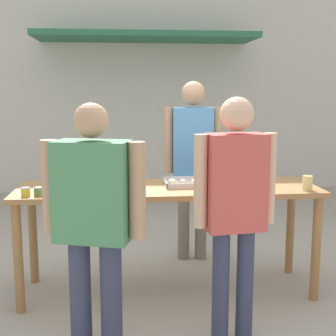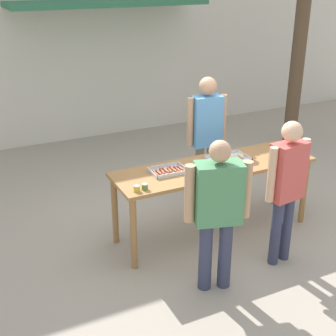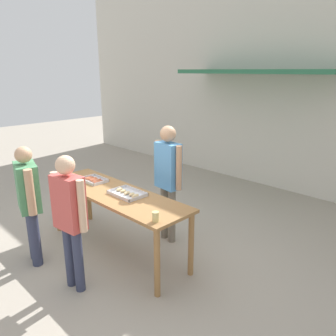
# 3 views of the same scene
# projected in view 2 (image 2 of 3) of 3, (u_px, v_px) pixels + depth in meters

# --- Properties ---
(ground_plane) EXTENTS (24.00, 24.00, 0.00)m
(ground_plane) POSITION_uv_depth(u_px,v_px,m) (212.00, 231.00, 5.65)
(ground_plane) COLOR #A39989
(building_facade_back) EXTENTS (12.00, 1.11, 4.50)m
(building_facade_back) POSITION_uv_depth(u_px,v_px,m) (98.00, 10.00, 8.04)
(building_facade_back) COLOR beige
(building_facade_back) RESTS_ON ground
(serving_table) EXTENTS (2.37, 0.69, 0.87)m
(serving_table) POSITION_uv_depth(u_px,v_px,m) (214.00, 174.00, 5.35)
(serving_table) COLOR olive
(serving_table) RESTS_ON ground
(food_tray_sausages) EXTENTS (0.39, 0.27, 0.04)m
(food_tray_sausages) POSITION_uv_depth(u_px,v_px,m) (168.00, 171.00, 5.12)
(food_tray_sausages) COLOR silver
(food_tray_sausages) RESTS_ON serving_table
(food_tray_buns) EXTENTS (0.47, 0.32, 0.06)m
(food_tray_buns) POSITION_uv_depth(u_px,v_px,m) (228.00, 159.00, 5.43)
(food_tray_buns) COLOR silver
(food_tray_buns) RESTS_ON serving_table
(condiment_jar_mustard) EXTENTS (0.06, 0.06, 0.06)m
(condiment_jar_mustard) POSITION_uv_depth(u_px,v_px,m) (137.00, 188.00, 4.68)
(condiment_jar_mustard) COLOR gold
(condiment_jar_mustard) RESTS_ON serving_table
(condiment_jar_ketchup) EXTENTS (0.06, 0.06, 0.06)m
(condiment_jar_ketchup) POSITION_uv_depth(u_px,v_px,m) (145.00, 187.00, 4.72)
(condiment_jar_ketchup) COLOR #567A38
(condiment_jar_ketchup) RESTS_ON serving_table
(beer_cup) EXTENTS (0.08, 0.08, 0.11)m
(beer_cup) POSITION_uv_depth(u_px,v_px,m) (301.00, 152.00, 5.52)
(beer_cup) COLOR #DBC67A
(beer_cup) RESTS_ON serving_table
(person_server_behind_table) EXTENTS (0.54, 0.24, 1.71)m
(person_server_behind_table) POSITION_uv_depth(u_px,v_px,m) (206.00, 129.00, 5.96)
(person_server_behind_table) COLOR #756B5B
(person_server_behind_table) RESTS_ON ground
(person_customer_holding_hotdog) EXTENTS (0.61, 0.35, 1.55)m
(person_customer_holding_hotdog) POSITION_uv_depth(u_px,v_px,m) (217.00, 205.00, 4.32)
(person_customer_holding_hotdog) COLOR #333851
(person_customer_holding_hotdog) RESTS_ON ground
(person_customer_with_cup) EXTENTS (0.52, 0.24, 1.58)m
(person_customer_with_cup) POSITION_uv_depth(u_px,v_px,m) (287.00, 181.00, 4.72)
(person_customer_with_cup) COLOR #333851
(person_customer_with_cup) RESTS_ON ground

